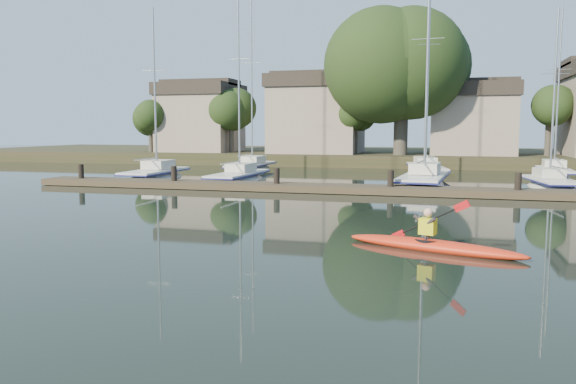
% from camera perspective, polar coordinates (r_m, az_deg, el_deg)
% --- Properties ---
extents(ground, '(160.00, 160.00, 0.00)m').
position_cam_1_polar(ground, '(15.85, -5.07, -5.53)').
color(ground, black).
rests_on(ground, ground).
extents(kayak, '(4.95, 2.27, 1.60)m').
position_cam_1_polar(kayak, '(15.77, 14.44, -5.06)').
color(kayak, '#CE480F').
rests_on(kayak, ground).
extents(dock, '(34.00, 2.00, 1.80)m').
position_cam_1_polar(dock, '(29.20, 4.49, 0.39)').
color(dock, '#433726').
rests_on(dock, ground).
extents(sailboat_0, '(2.39, 7.77, 12.23)m').
position_cam_1_polar(sailboat_0, '(37.49, -13.29, 0.96)').
color(sailboat_0, silver).
rests_on(sailboat_0, ground).
extents(sailboat_1, '(2.17, 7.99, 13.00)m').
position_cam_1_polar(sailboat_1, '(35.06, -5.05, 0.77)').
color(sailboat_1, silver).
rests_on(sailboat_1, ground).
extents(sailboat_3, '(3.08, 9.07, 14.37)m').
position_cam_1_polar(sailboat_3, '(32.85, 13.59, 0.17)').
color(sailboat_3, silver).
rests_on(sailboat_3, ground).
extents(sailboat_4, '(2.80, 6.62, 10.91)m').
position_cam_1_polar(sailboat_4, '(34.04, 25.08, 0.01)').
color(sailboat_4, silver).
rests_on(sailboat_4, ground).
extents(sailboat_5, '(2.06, 8.65, 14.31)m').
position_cam_1_polar(sailboat_5, '(43.87, -3.74, 1.92)').
color(sailboat_5, silver).
rests_on(sailboat_5, ground).
extents(sailboat_6, '(3.62, 10.23, 15.93)m').
position_cam_1_polar(sailboat_6, '(42.27, 13.83, 1.57)').
color(sailboat_6, silver).
rests_on(sailboat_6, ground).
extents(sailboat_7, '(2.61, 7.91, 12.55)m').
position_cam_1_polar(sailboat_7, '(42.23, 25.39, 1.12)').
color(sailboat_7, silver).
rests_on(sailboat_7, ground).
extents(shore, '(90.00, 25.25, 12.75)m').
position_cam_1_polar(shore, '(54.95, 11.36, 6.28)').
color(shore, '#242D16').
rests_on(shore, ground).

